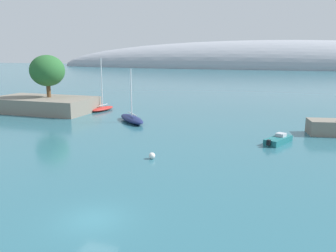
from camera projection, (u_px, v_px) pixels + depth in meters
The scene contains 8 objects.
water at pixel (93, 220), 22.96m from camera, with size 600.00×600.00×0.00m, color #2D6675.
shore_outcrop at pixel (43, 104), 65.17m from camera, with size 18.87×10.12×2.65m, color gray.
tree_clump_shore at pixel (47, 71), 64.19m from camera, with size 6.31×6.31×7.72m.
distant_ridge at pixel (266, 68), 253.67m from camera, with size 335.55×63.47×39.50m, color #999EA8.
sailboat_red_near_shore at pixel (103, 108), 66.39m from camera, with size 2.81×6.21×9.75m.
sailboat_navy_mid_mooring at pixel (132, 119), 55.27m from camera, with size 7.36×7.52×8.35m.
motorboat_teal_foreground at pixel (278, 140), 42.33m from camera, with size 3.34×5.01×1.14m.
mooring_buoy_white at pixel (152, 156), 36.09m from camera, with size 0.67×0.67×0.67m, color silver.
Camera 1 is at (11.45, -18.54, 10.68)m, focal length 37.55 mm.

